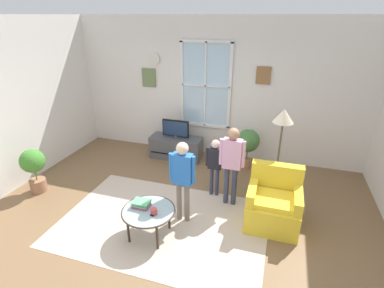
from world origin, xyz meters
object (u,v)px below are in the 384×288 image
at_px(potted_plant_corner, 34,166).
at_px(floor_lamp, 283,125).
at_px(person_blue_shirt, 183,174).
at_px(person_pink_shirt, 232,158).
at_px(tv_stand, 176,147).
at_px(remote_near_books, 154,212).
at_px(book_stack, 141,204).
at_px(potted_plant_by_window, 248,142).
at_px(armchair, 273,204).
at_px(person_black_shirt, 215,161).
at_px(television, 176,128).
at_px(cup, 154,212).
at_px(remote_near_cup, 154,213).
at_px(coffee_table, 149,212).

xyz_separation_m(potted_plant_corner, floor_lamp, (4.03, 1.07, 0.82)).
bearing_deg(person_blue_shirt, floor_lamp, 39.19).
relative_size(person_blue_shirt, potted_plant_corner, 1.61).
height_order(person_pink_shirt, potted_plant_corner, person_pink_shirt).
bearing_deg(floor_lamp, potted_plant_corner, -165.10).
relative_size(tv_stand, remote_near_books, 7.99).
distance_m(book_stack, floor_lamp, 2.45).
relative_size(book_stack, potted_plant_corner, 0.30).
bearing_deg(potted_plant_by_window, armchair, -69.77).
bearing_deg(person_black_shirt, person_blue_shirt, -109.70).
distance_m(person_blue_shirt, potted_plant_corner, 2.76).
xyz_separation_m(book_stack, potted_plant_by_window, (1.17, 2.42, 0.08)).
bearing_deg(potted_plant_corner, armchair, 5.22).
bearing_deg(television, floor_lamp, -23.51).
distance_m(cup, remote_near_cup, 0.04).
height_order(television, floor_lamp, floor_lamp).
relative_size(television, floor_lamp, 0.37).
relative_size(coffee_table, remote_near_books, 5.39).
height_order(coffee_table, cup, cup).
height_order(television, remote_near_books, television).
distance_m(tv_stand, television, 0.45).
distance_m(book_stack, person_black_shirt, 1.46).
distance_m(armchair, cup, 1.77).
xyz_separation_m(tv_stand, person_blue_shirt, (0.85, -1.99, 0.58)).
height_order(book_stack, cup, book_stack).
distance_m(tv_stand, person_blue_shirt, 2.24).
height_order(coffee_table, person_black_shirt, person_black_shirt).
bearing_deg(floor_lamp, person_blue_shirt, -140.81).
height_order(cup, floor_lamp, floor_lamp).
bearing_deg(floor_lamp, cup, -134.13).
bearing_deg(floor_lamp, remote_near_books, -134.76).
xyz_separation_m(coffee_table, remote_near_books, (0.10, -0.04, 0.04)).
height_order(television, book_stack, television).
xyz_separation_m(television, cup, (0.61, -2.51, -0.21)).
relative_size(armchair, floor_lamp, 0.55).
bearing_deg(floor_lamp, coffee_table, -137.13).
height_order(remote_near_books, person_pink_shirt, person_pink_shirt).
distance_m(coffee_table, remote_near_cup, 0.12).
distance_m(book_stack, person_pink_shirt, 1.55).
xyz_separation_m(armchair, book_stack, (-1.78, -0.77, 0.15)).
height_order(book_stack, remote_near_cup, book_stack).
bearing_deg(person_pink_shirt, potted_plant_by_window, 86.11).
xyz_separation_m(person_blue_shirt, person_black_shirt, (0.29, 0.81, -0.16)).
xyz_separation_m(armchair, person_black_shirt, (-1.01, 0.46, 0.33)).
xyz_separation_m(armchair, person_blue_shirt, (-1.30, -0.35, 0.49)).
relative_size(coffee_table, person_pink_shirt, 0.56).
bearing_deg(potted_plant_corner, floor_lamp, 14.90).
distance_m(tv_stand, coffee_table, 2.51).
distance_m(coffee_table, floor_lamp, 2.42).
bearing_deg(person_blue_shirt, armchair, 15.11).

